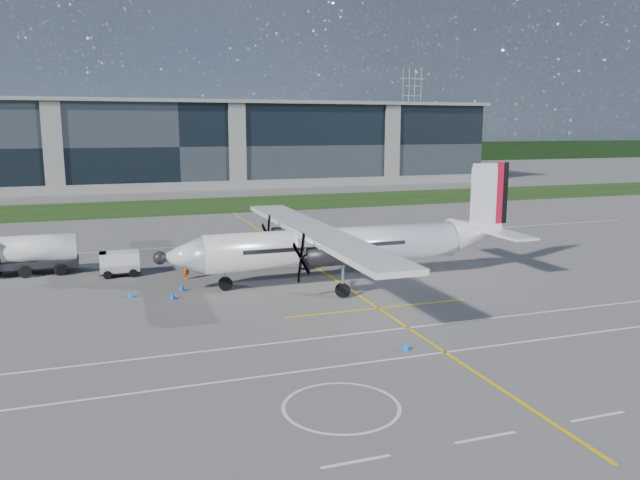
# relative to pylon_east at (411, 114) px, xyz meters

# --- Properties ---
(ground) EXTENTS (400.00, 400.00, 0.00)m
(ground) POSITION_rel_pylon_east_xyz_m (-85.00, -110.00, -15.00)
(ground) COLOR #585654
(ground) RESTS_ON ground
(grass_strip) EXTENTS (400.00, 18.00, 0.04)m
(grass_strip) POSITION_rel_pylon_east_xyz_m (-85.00, -102.00, -14.98)
(grass_strip) COLOR #19370F
(grass_strip) RESTS_ON ground
(terminal_building) EXTENTS (120.00, 20.00, 15.00)m
(terminal_building) POSITION_rel_pylon_east_xyz_m (-85.00, -70.00, -7.50)
(terminal_building) COLOR black
(terminal_building) RESTS_ON ground
(tree_line) EXTENTS (400.00, 6.00, 6.00)m
(tree_line) POSITION_rel_pylon_east_xyz_m (-85.00, -10.00, -12.00)
(tree_line) COLOR black
(tree_line) RESTS_ON ground
(pylon_east) EXTENTS (9.00, 4.60, 30.00)m
(pylon_east) POSITION_rel_pylon_east_xyz_m (0.00, 0.00, 0.00)
(pylon_east) COLOR gray
(pylon_east) RESTS_ON ground
(yellow_taxiway_centerline) EXTENTS (0.20, 70.00, 0.01)m
(yellow_taxiway_centerline) POSITION_rel_pylon_east_xyz_m (-82.00, -140.00, -14.99)
(yellow_taxiway_centerline) COLOR yellow
(yellow_taxiway_centerline) RESTS_ON ground
(white_lane_line) EXTENTS (90.00, 0.15, 0.01)m
(white_lane_line) POSITION_rel_pylon_east_xyz_m (-85.00, -164.00, -14.99)
(white_lane_line) COLOR white
(white_lane_line) RESTS_ON ground
(turboprop_aircraft) EXTENTS (26.54, 27.52, 8.26)m
(turboprop_aircraft) POSITION_rel_pylon_east_xyz_m (-81.21, -148.78, -10.87)
(turboprop_aircraft) COLOR white
(turboprop_aircraft) RESTS_ON ground
(fuel_tanker_truck) EXTENTS (7.91, 2.57, 2.97)m
(fuel_tanker_truck) POSITION_rel_pylon_east_xyz_m (-103.98, -139.30, -13.52)
(fuel_tanker_truck) COLOR silver
(fuel_tanker_truck) RESTS_ON ground
(baggage_tug) EXTENTS (2.99, 1.80, 1.80)m
(baggage_tug) POSITION_rel_pylon_east_xyz_m (-96.69, -141.96, -14.10)
(baggage_tug) COLOR silver
(baggage_tug) RESTS_ON ground
(ground_crew_person) EXTENTS (0.99, 1.06, 2.12)m
(ground_crew_person) POSITION_rel_pylon_east_xyz_m (-92.11, -144.67, -13.94)
(ground_crew_person) COLOR #F25907
(ground_crew_person) RESTS_ON ground
(safety_cone_nose_port) EXTENTS (0.36, 0.36, 0.50)m
(safety_cone_nose_port) POSITION_rel_pylon_east_xyz_m (-93.67, -149.83, -14.75)
(safety_cone_nose_port) COLOR blue
(safety_cone_nose_port) RESTS_ON ground
(safety_cone_nose_stbd) EXTENTS (0.36, 0.36, 0.50)m
(safety_cone_nose_stbd) POSITION_rel_pylon_east_xyz_m (-92.86, -147.93, -14.75)
(safety_cone_nose_stbd) COLOR blue
(safety_cone_nose_stbd) RESTS_ON ground
(safety_cone_stbdwing) EXTENTS (0.36, 0.36, 0.50)m
(safety_cone_stbdwing) POSITION_rel_pylon_east_xyz_m (-83.87, -134.92, -14.75)
(safety_cone_stbdwing) COLOR blue
(safety_cone_stbdwing) RESTS_ON ground
(safety_cone_fwd) EXTENTS (0.36, 0.36, 0.50)m
(safety_cone_fwd) POSITION_rel_pylon_east_xyz_m (-96.21, -148.48, -14.75)
(safety_cone_fwd) COLOR blue
(safety_cone_fwd) RESTS_ON ground
(safety_cone_portwing) EXTENTS (0.36, 0.36, 0.50)m
(safety_cone_portwing) POSITION_rel_pylon_east_xyz_m (-83.71, -163.09, -14.75)
(safety_cone_portwing) COLOR blue
(safety_cone_portwing) RESTS_ON ground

